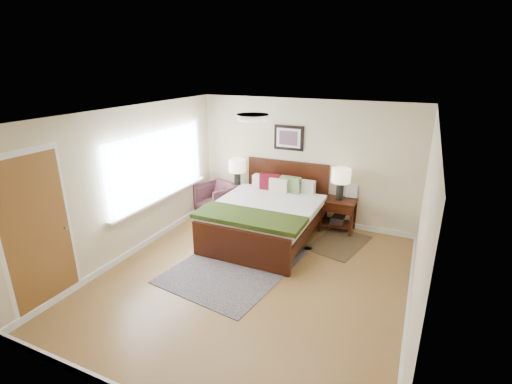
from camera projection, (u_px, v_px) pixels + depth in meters
floor at (253, 278)px, 5.74m from camera, size 5.00×5.00×0.00m
back_wall at (305, 162)px, 7.47m from camera, size 4.50×0.04×2.50m
front_wall at (130, 297)px, 3.18m from camera, size 4.50×0.04×2.50m
left_wall at (131, 182)px, 6.20m from camera, size 0.04×5.00×2.50m
right_wall at (422, 230)px, 4.45m from camera, size 0.04×5.00×2.50m
ceiling at (252, 114)px, 4.91m from camera, size 4.50×5.00×0.02m
window at (160, 166)px, 6.74m from camera, size 0.11×2.72×1.32m
door at (38, 234)px, 4.75m from camera, size 0.06×1.00×2.18m
ceil_fixture at (252, 117)px, 4.92m from camera, size 0.44×0.44×0.08m
bed at (267, 210)px, 6.87m from camera, size 1.87×2.28×1.22m
wall_art at (289, 138)px, 7.43m from camera, size 0.62×0.05×0.50m
nightstand_left at (237, 193)px, 8.07m from camera, size 0.49×0.44×0.59m
nightstand_right at (338, 212)px, 7.24m from camera, size 0.65×0.49×0.64m
lamp_left at (237, 168)px, 7.90m from camera, size 0.37×0.37×0.61m
lamp_right at (341, 178)px, 7.02m from camera, size 0.37×0.37×0.61m
armchair at (217, 199)px, 8.04m from camera, size 0.95×0.97×0.69m
rug_persian at (237, 264)px, 6.11m from camera, size 1.97×2.55×0.01m
rug_navy at (339, 243)px, 6.83m from camera, size 1.07×1.37×0.01m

